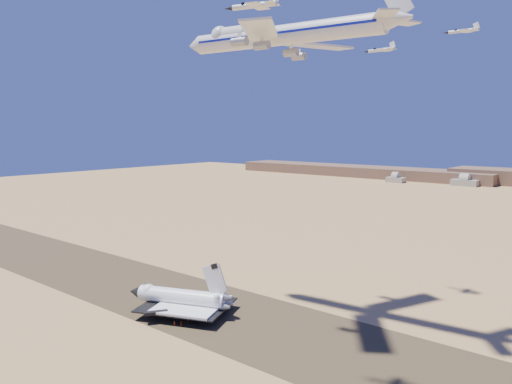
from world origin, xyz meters
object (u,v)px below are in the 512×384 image
Objects in this scene: carrier_747 at (276,36)px; crew_c at (181,324)px; chase_jet_e at (381,50)px; chase_jet_f at (462,31)px; shuttle at (181,299)px; chase_jet_a at (253,5)px; crew_b at (189,319)px; crew_a at (174,323)px.

carrier_747 reaches higher than crew_c.
chase_jet_f reaches higher than chase_jet_e.
chase_jet_a reaches higher than shuttle.
chase_jet_e is (41.28, 71.49, 93.26)m from shuttle.
crew_b is at bearing -126.62° from carrier_747.
chase_jet_f is at bearing -42.57° from crew_a.
crew_a is at bearing -74.41° from shuttle.
crew_c is at bearing -121.36° from carrier_747.
carrier_747 is at bearing -126.71° from chase_jet_f.
crew_c is 152.76m from chase_jet_f.
crew_a is 0.13× the size of chase_jet_f.
chase_jet_a is at bearing -114.04° from crew_a.
chase_jet_a is at bearing -114.76° from crew_b.
carrier_747 reaches higher than chase_jet_f.
chase_jet_f reaches higher than chase_jet_a.
chase_jet_f is (67.94, 86.78, 99.65)m from shuttle.
carrier_747 reaches higher than crew_b.
crew_b is at bearing 144.96° from chase_jet_a.
crew_c is (9.74, -8.72, -4.40)m from shuttle.
crew_a is 5.61m from crew_b.
carrier_747 is at bearing -104.66° from chase_jet_e.
crew_a is 0.12× the size of chase_jet_a.
crew_a is 0.12× the size of chase_jet_e.
crew_c is at bearing -170.01° from crew_b.
chase_jet_a is 108.64m from chase_jet_f.
chase_jet_a is (41.98, -11.66, 96.39)m from crew_c.
chase_jet_e is at bearing -33.11° from crew_a.
carrier_747 is 6.00× the size of chase_jet_a.
shuttle is at bearing 2.61° from crew_c.
chase_jet_e reaches higher than chase_jet_a.
carrier_747 is at bearing -38.54° from crew_a.
chase_jet_e is at bearing -27.56° from crew_b.
carrier_747 reaches higher than crew_a.
crew_b is 0.13× the size of chase_jet_e.
crew_a is at bearing 151.96° from chase_jet_a.
crew_c is at bearing -107.58° from chase_jet_e.
chase_jet_a is (44.27, -10.67, 96.46)m from crew_a.
chase_jet_e is at bearing 38.08° from shuttle.
chase_jet_e is 1.03× the size of chase_jet_f.
chase_jet_f reaches higher than crew_b.
crew_a is (-17.80, -33.39, -98.37)m from carrier_747.
shuttle is 0.47× the size of carrier_747.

